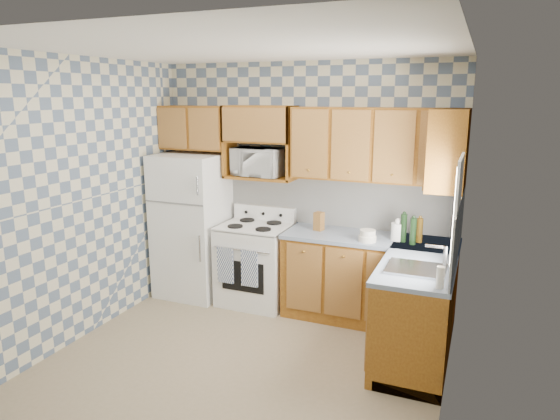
% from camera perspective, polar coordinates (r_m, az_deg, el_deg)
% --- Properties ---
extents(floor, '(3.40, 3.40, 0.00)m').
position_cam_1_polar(floor, '(4.69, -4.23, -16.99)').
color(floor, '#847355').
rests_on(floor, ground).
extents(back_wall, '(3.40, 0.02, 2.70)m').
position_cam_1_polar(back_wall, '(5.62, 2.82, 2.84)').
color(back_wall, slate).
rests_on(back_wall, ground).
extents(right_wall, '(0.02, 3.20, 2.70)m').
position_cam_1_polar(right_wall, '(3.76, 19.34, -3.04)').
color(right_wall, slate).
rests_on(right_wall, ground).
extents(backsplash_back, '(2.60, 0.02, 0.56)m').
position_cam_1_polar(backsplash_back, '(5.53, 6.68, 1.00)').
color(backsplash_back, white).
rests_on(backsplash_back, back_wall).
extents(backsplash_right, '(0.02, 1.60, 0.56)m').
position_cam_1_polar(backsplash_right, '(4.57, 19.67, -2.23)').
color(backsplash_right, white).
rests_on(backsplash_right, right_wall).
extents(refrigerator, '(0.75, 0.70, 1.68)m').
position_cam_1_polar(refrigerator, '(5.97, -10.00, -1.75)').
color(refrigerator, white).
rests_on(refrigerator, floor).
extents(stove_body, '(0.76, 0.65, 0.90)m').
position_cam_1_polar(stove_body, '(5.73, -2.84, -6.27)').
color(stove_body, white).
rests_on(stove_body, floor).
extents(cooktop, '(0.76, 0.65, 0.02)m').
position_cam_1_polar(cooktop, '(5.60, -2.89, -1.87)').
color(cooktop, silver).
rests_on(cooktop, stove_body).
extents(backguard, '(0.76, 0.08, 0.17)m').
position_cam_1_polar(backguard, '(5.82, -1.75, -0.32)').
color(backguard, white).
rests_on(backguard, cooktop).
extents(dish_towel_left, '(0.19, 0.02, 0.40)m').
position_cam_1_polar(dish_towel_left, '(5.50, -6.25, -6.29)').
color(dish_towel_left, navy).
rests_on(dish_towel_left, stove_body).
extents(dish_towel_right, '(0.19, 0.02, 0.40)m').
position_cam_1_polar(dish_towel_right, '(5.38, -3.51, -6.70)').
color(dish_towel_right, navy).
rests_on(dish_towel_right, stove_body).
extents(base_cabinets_back, '(1.75, 0.60, 0.88)m').
position_cam_1_polar(base_cabinets_back, '(5.37, 10.02, -7.93)').
color(base_cabinets_back, brown).
rests_on(base_cabinets_back, floor).
extents(base_cabinets_right, '(0.60, 1.60, 0.88)m').
position_cam_1_polar(base_cabinets_right, '(4.83, 15.49, -10.66)').
color(base_cabinets_right, brown).
rests_on(base_cabinets_right, floor).
extents(countertop_back, '(1.77, 0.63, 0.04)m').
position_cam_1_polar(countertop_back, '(5.22, 10.20, -3.22)').
color(countertop_back, slate).
rests_on(countertop_back, base_cabinets_back).
extents(countertop_right, '(0.63, 1.60, 0.04)m').
position_cam_1_polar(countertop_right, '(4.67, 15.77, -5.47)').
color(countertop_right, slate).
rests_on(countertop_right, base_cabinets_right).
extents(upper_cabinets_back, '(1.75, 0.33, 0.74)m').
position_cam_1_polar(upper_cabinets_back, '(5.18, 10.96, 7.33)').
color(upper_cabinets_back, brown).
rests_on(upper_cabinets_back, back_wall).
extents(upper_cabinets_fridge, '(0.82, 0.33, 0.50)m').
position_cam_1_polar(upper_cabinets_fridge, '(5.96, -9.60, 9.25)').
color(upper_cabinets_fridge, brown).
rests_on(upper_cabinets_fridge, back_wall).
extents(upper_cabinets_right, '(0.33, 0.70, 0.74)m').
position_cam_1_polar(upper_cabinets_right, '(4.91, 18.72, 6.58)').
color(upper_cabinets_right, brown).
rests_on(upper_cabinets_right, right_wall).
extents(microwave_shelf, '(0.80, 0.33, 0.03)m').
position_cam_1_polar(microwave_shelf, '(5.63, -2.26, 3.74)').
color(microwave_shelf, brown).
rests_on(microwave_shelf, back_wall).
extents(microwave, '(0.60, 0.44, 0.32)m').
position_cam_1_polar(microwave, '(5.64, -2.34, 5.53)').
color(microwave, white).
rests_on(microwave, microwave_shelf).
extents(sink, '(0.48, 0.40, 0.03)m').
position_cam_1_polar(sink, '(4.33, 15.30, -6.55)').
color(sink, '#B7B7BC').
rests_on(sink, countertop_right).
extents(window, '(0.02, 0.66, 0.86)m').
position_cam_1_polar(window, '(4.17, 19.61, -0.09)').
color(window, white).
rests_on(window, right_wall).
extents(bottle_0, '(0.06, 0.06, 0.28)m').
position_cam_1_polar(bottle_0, '(5.07, 13.94, -2.00)').
color(bottle_0, black).
rests_on(bottle_0, countertop_back).
extents(bottle_1, '(0.06, 0.06, 0.26)m').
position_cam_1_polar(bottle_1, '(5.01, 14.96, -2.37)').
color(bottle_1, black).
rests_on(bottle_1, countertop_back).
extents(bottle_2, '(0.06, 0.06, 0.24)m').
position_cam_1_polar(bottle_2, '(5.10, 15.66, -2.24)').
color(bottle_2, '#4F360E').
rests_on(bottle_2, countertop_back).
extents(knife_block, '(0.11, 0.11, 0.20)m').
position_cam_1_polar(knife_block, '(5.37, 4.47, -1.29)').
color(knife_block, brown).
rests_on(knife_block, countertop_back).
extents(electric_kettle, '(0.14, 0.14, 0.17)m').
position_cam_1_polar(electric_kettle, '(5.13, 13.32, -2.42)').
color(electric_kettle, white).
rests_on(electric_kettle, countertop_back).
extents(food_containers, '(0.18, 0.18, 0.12)m').
position_cam_1_polar(food_containers, '(5.03, 9.97, -2.90)').
color(food_containers, beige).
rests_on(food_containers, countertop_back).
extents(soap_bottle, '(0.06, 0.06, 0.17)m').
position_cam_1_polar(soap_bottle, '(3.96, 17.84, -7.36)').
color(soap_bottle, beige).
rests_on(soap_bottle, countertop_right).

